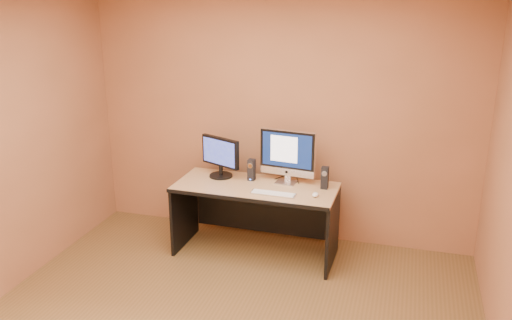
% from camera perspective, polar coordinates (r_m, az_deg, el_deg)
% --- Properties ---
extents(walls, '(4.00, 4.00, 2.60)m').
position_cam_1_polar(walls, '(3.71, -4.76, -2.28)').
color(walls, '#9C5F3F').
rests_on(walls, ground).
extents(desk, '(1.58, 0.71, 0.72)m').
position_cam_1_polar(desk, '(5.38, -0.05, -6.34)').
color(desk, tan).
rests_on(desk, ground).
extents(imac, '(0.58, 0.27, 0.54)m').
position_cam_1_polar(imac, '(5.24, 3.23, 0.34)').
color(imac, silver).
rests_on(imac, desk).
extents(second_monitor, '(0.52, 0.40, 0.41)m').
position_cam_1_polar(second_monitor, '(5.44, -3.75, 0.29)').
color(second_monitor, black).
rests_on(second_monitor, desk).
extents(speaker_left, '(0.07, 0.08, 0.22)m').
position_cam_1_polar(speaker_left, '(5.36, -0.48, -1.03)').
color(speaker_left, black).
rests_on(speaker_left, desk).
extents(speaker_right, '(0.07, 0.07, 0.22)m').
position_cam_1_polar(speaker_right, '(5.18, 7.26, -1.87)').
color(speaker_right, black).
rests_on(speaker_right, desk).
extents(keyboard, '(0.42, 0.12, 0.02)m').
position_cam_1_polar(keyboard, '(5.03, 1.81, -3.55)').
color(keyboard, silver).
rests_on(keyboard, desk).
extents(mouse, '(0.06, 0.10, 0.04)m').
position_cam_1_polar(mouse, '(5.02, 6.27, -3.63)').
color(mouse, white).
rests_on(mouse, desk).
extents(cable_a, '(0.08, 0.21, 0.01)m').
position_cam_1_polar(cable_a, '(5.40, 4.39, -2.10)').
color(cable_a, black).
rests_on(cable_a, desk).
extents(cable_b, '(0.09, 0.16, 0.01)m').
position_cam_1_polar(cable_b, '(5.47, 2.63, -1.80)').
color(cable_b, black).
rests_on(cable_b, desk).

